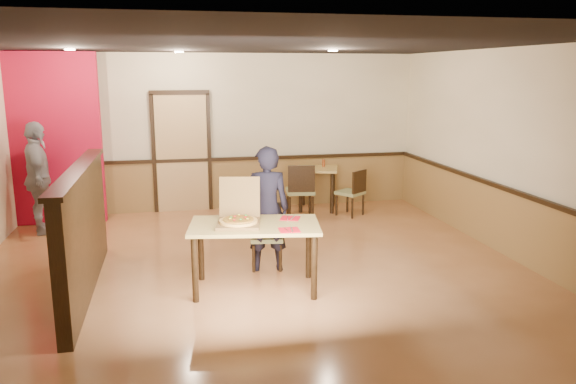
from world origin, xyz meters
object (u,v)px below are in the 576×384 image
object	(u,v)px
pizza_box	(239,219)
diner_chair	(267,233)
side_table	(317,177)
condiment	(324,163)
main_table	(255,233)
passerby	(38,178)
side_chair_left	(300,189)
side_chair_right	(353,191)
diner	(267,209)

from	to	relation	value
pizza_box	diner_chair	bearing A→B (deg)	69.28
side_table	condiment	distance (m)	0.29
main_table	pizza_box	bearing A→B (deg)	179.55
main_table	condiment	bearing A→B (deg)	72.25
passerby	condiment	world-z (taller)	passerby
main_table	side_chair_left	size ratio (longest dim) A/B	1.65
side_chair_left	side_table	distance (m)	0.78
main_table	pizza_box	xyz separation A→B (m)	(-0.18, 0.03, 0.17)
side_chair_left	passerby	distance (m)	4.15
side_chair_right	passerby	bearing A→B (deg)	-36.73
side_table	pizza_box	world-z (taller)	pizza_box
passerby	side_table	bearing A→B (deg)	-95.68
passerby	condiment	bearing A→B (deg)	-94.92
side_chair_right	pizza_box	bearing A→B (deg)	14.37
side_chair_left	pizza_box	world-z (taller)	pizza_box
side_table	diner	world-z (taller)	diner
side_table	side_chair_right	bearing A→B (deg)	-50.87
diner_chair	side_chair_left	xyz separation A→B (m)	(0.97, 2.22, 0.07)
diner_chair	side_chair_left	world-z (taller)	side_chair_left
main_table	diner_chair	distance (m)	0.83
side_chair_left	diner	xyz separation A→B (m)	(-0.99, -2.36, 0.28)
diner	pizza_box	distance (m)	0.73
diner	side_table	bearing A→B (deg)	-111.28
main_table	side_table	bearing A→B (deg)	73.51
side_chair_right	main_table	bearing A→B (deg)	16.78
side_chair_left	passerby	world-z (taller)	passerby
diner_chair	condiment	xyz separation A→B (m)	(1.56, 2.93, 0.39)
diner	passerby	world-z (taller)	passerby
main_table	side_chair_right	size ratio (longest dim) A/B	1.92
pizza_box	condiment	size ratio (longest dim) A/B	4.77
side_table	passerby	bearing A→B (deg)	-172.03
passerby	condiment	size ratio (longest dim) A/B	13.13
side_table	side_chair_left	bearing A→B (deg)	-126.51
diner	passerby	xyz separation A→B (m)	(-3.15, 2.34, 0.08)
main_table	diner	xyz separation A→B (m)	(0.25, 0.62, 0.12)
diner_chair	side_table	bearing A→B (deg)	72.44
diner	condiment	distance (m)	3.45
diner_chair	pizza_box	distance (m)	0.94
passerby	pizza_box	xyz separation A→B (m)	(2.73, -2.93, -0.02)
passerby	pizza_box	distance (m)	4.00
condiment	side_chair_left	bearing A→B (deg)	-130.36
main_table	side_table	xyz separation A→B (m)	(1.69, 3.60, -0.08)
diner_chair	passerby	xyz separation A→B (m)	(-3.17, 2.20, 0.42)
pizza_box	side_chair_right	bearing A→B (deg)	62.24
side_chair_right	condiment	xyz separation A→B (m)	(-0.35, 0.68, 0.39)
main_table	pizza_box	size ratio (longest dim) A/B	2.48
diner_chair	side_chair_left	bearing A→B (deg)	75.57
diner_chair	side_table	xyz separation A→B (m)	(1.43, 2.84, 0.15)
side_table	diner	xyz separation A→B (m)	(-1.45, -2.98, 0.20)
diner_chair	side_chair_right	size ratio (longest dim) A/B	1.00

